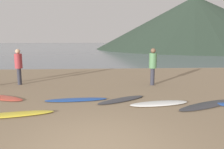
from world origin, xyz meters
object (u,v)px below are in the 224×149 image
(surfboard_0, at_px, (2,98))
(surfboard_1, at_px, (11,115))
(surfboard_2, at_px, (76,100))
(person_0, at_px, (153,64))
(surfboard_3, at_px, (121,100))
(surfboard_4, at_px, (159,103))
(person_2, at_px, (19,64))
(surfboard_5, at_px, (207,105))

(surfboard_0, distance_m, surfboard_1, 2.33)
(surfboard_2, xyz_separation_m, person_0, (3.50, 2.59, 1.04))
(surfboard_1, relative_size, surfboard_3, 1.23)
(surfboard_4, bearing_deg, surfboard_0, 159.32)
(surfboard_1, xyz_separation_m, person_0, (5.30, 4.16, 1.03))
(person_0, height_order, person_2, person_0)
(surfboard_0, relative_size, surfboard_1, 0.83)
(surfboard_4, distance_m, surfboard_5, 1.62)
(surfboard_4, bearing_deg, person_0, 71.29)
(surfboard_2, height_order, surfboard_4, surfboard_4)
(surfboard_3, xyz_separation_m, surfboard_4, (1.27, -0.60, 0.01))
(surfboard_2, relative_size, surfboard_5, 0.88)
(surfboard_0, bearing_deg, surfboard_1, -34.74)
(surfboard_3, relative_size, surfboard_5, 0.79)
(surfboard_3, bearing_deg, person_2, 115.58)
(surfboard_0, distance_m, person_2, 2.83)
(surfboard_2, height_order, person_2, person_2)
(person_0, bearing_deg, surfboard_5, -151.67)
(surfboard_4, bearing_deg, surfboard_2, 157.39)
(surfboard_1, xyz_separation_m, surfboard_4, (4.75, 0.86, 0.01))
(surfboard_3, bearing_deg, surfboard_0, 142.12)
(surfboard_5, relative_size, person_2, 1.46)
(surfboard_1, bearing_deg, surfboard_0, 106.90)
(person_0, distance_m, person_2, 6.64)
(surfboard_1, relative_size, surfboard_5, 0.97)
(surfboard_1, bearing_deg, surfboard_5, -5.80)
(surfboard_1, bearing_deg, surfboard_2, 29.50)
(surfboard_0, xyz_separation_m, surfboard_1, (1.11, -2.05, 0.01))
(surfboard_0, relative_size, surfboard_2, 0.90)
(surfboard_0, distance_m, surfboard_2, 2.94)
(person_0, bearing_deg, person_2, 97.13)
(surfboard_2, distance_m, person_0, 4.48)
(surfboard_2, relative_size, surfboard_4, 1.07)
(surfboard_5, bearing_deg, surfboard_3, 138.32)
(surfboard_3, xyz_separation_m, person_2, (-4.81, 3.22, 1.02))
(surfboard_2, height_order, surfboard_5, surfboard_2)
(surfboard_4, relative_size, person_0, 1.18)
(surfboard_1, height_order, surfboard_2, surfboard_1)
(surfboard_0, relative_size, surfboard_5, 0.80)
(surfboard_0, xyz_separation_m, person_0, (6.41, 2.11, 1.04))
(person_2, bearing_deg, person_0, 9.73)
(surfboard_3, relative_size, surfboard_4, 0.96)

